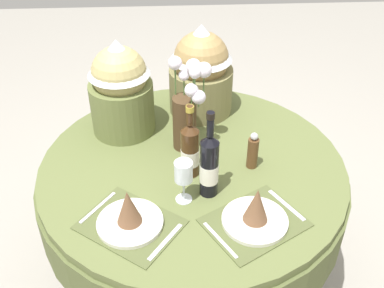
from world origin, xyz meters
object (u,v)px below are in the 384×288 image
pepper_mill (253,151)px  gift_tub_back_left (120,84)px  flower_vase (187,108)px  gift_tub_back_centre (201,67)px  wine_glass_left (183,173)px  place_setting_right (256,214)px  wine_bottle_centre (209,165)px  dining_table (192,191)px  place_setting_left (129,216)px  wine_bottle_left (190,149)px

pepper_mill → gift_tub_back_left: gift_tub_back_left is taller
flower_vase → gift_tub_back_centre: gift_tub_back_centre is taller
wine_glass_left → gift_tub_back_centre: size_ratio=0.41×
place_setting_right → wine_bottle_centre: bearing=131.7°
place_setting_right → gift_tub_back_centre: (-0.14, 0.78, 0.18)m
dining_table → wine_bottle_centre: 0.34m
wine_bottle_centre → place_setting_left: bearing=-152.0°
wine_bottle_centre → gift_tub_back_left: 0.59m
place_setting_right → wine_bottle_centre: (-0.15, 0.17, 0.09)m
place_setting_left → gift_tub_back_centre: (0.31, 0.76, 0.18)m
flower_vase → pepper_mill: (0.26, -0.15, -0.12)m
place_setting_right → dining_table: bearing=120.4°
flower_vase → gift_tub_back_centre: 0.31m
wine_glass_left → pepper_mill: size_ratio=1.07×
wine_bottle_centre → wine_glass_left: bearing=-159.9°
dining_table → place_setting_right: bearing=-59.6°
place_setting_left → pepper_mill: (0.49, 0.31, 0.03)m
place_setting_right → gift_tub_back_left: bearing=128.8°
wine_bottle_left → pepper_mill: (0.26, 0.03, -0.04)m
pepper_mill → dining_table: bearing=173.3°
dining_table → flower_vase: bearing=96.6°
gift_tub_back_centre → gift_tub_back_left: bearing=-158.3°
flower_vase → place_setting_left: bearing=-116.4°
wine_bottle_left → gift_tub_back_centre: gift_tub_back_centre is taller
place_setting_left → pepper_mill: bearing=32.2°
wine_glass_left → gift_tub_back_centre: gift_tub_back_centre is taller
wine_bottle_left → gift_tub_back_centre: (0.08, 0.48, 0.11)m
place_setting_left → gift_tub_back_left: (-0.06, 0.61, 0.19)m
dining_table → place_setting_left: bearing=-125.9°
dining_table → wine_bottle_centre: bearing=-73.6°
place_setting_left → dining_table: bearing=54.1°
dining_table → place_setting_left: size_ratio=3.06×
pepper_mill → gift_tub_back_centre: gift_tub_back_centre is taller
pepper_mill → gift_tub_back_centre: bearing=111.8°
dining_table → wine_bottle_centre: wine_bottle_centre is taller
dining_table → gift_tub_back_centre: size_ratio=2.97×
flower_vase → wine_bottle_centre: bearing=-77.6°
dining_table → wine_glass_left: size_ratio=7.25×
flower_vase → gift_tub_back_left: bearing=151.7°
place_setting_right → flower_vase: size_ratio=1.01×
place_setting_left → pepper_mill: size_ratio=2.54×
place_setting_left → wine_bottle_centre: wine_bottle_centre is taller
dining_table → pepper_mill: pepper_mill is taller
wine_glass_left → gift_tub_back_centre: bearing=80.3°
place_setting_right → wine_glass_left: 0.30m
place_setting_right → wine_bottle_left: size_ratio=1.31×
wine_bottle_left → gift_tub_back_centre: bearing=80.9°
gift_tub_back_left → wine_glass_left: bearing=-62.6°
place_setting_left → flower_vase: flower_vase is taller
place_setting_right → wine_glass_left: wine_glass_left is taller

